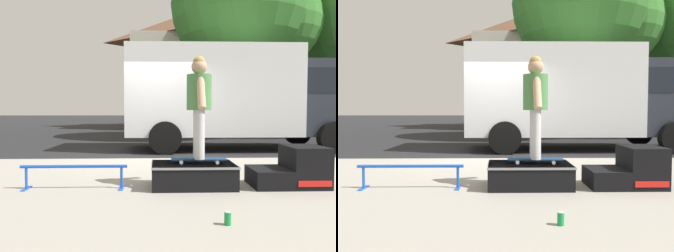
{
  "view_description": "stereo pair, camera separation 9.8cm",
  "coord_description": "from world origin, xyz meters",
  "views": [
    {
      "loc": [
        0.03,
        -7.67,
        1.2
      ],
      "look_at": [
        0.23,
        -1.82,
        0.91
      ],
      "focal_mm": 34.36,
      "sensor_mm": 36.0,
      "label": 1
    },
    {
      "loc": [
        0.13,
        -7.68,
        1.2
      ],
      "look_at": [
        0.23,
        -1.82,
        0.91
      ],
      "focal_mm": 34.36,
      "sensor_mm": 36.0,
      "label": 2
    }
  ],
  "objects": [
    {
      "name": "street_tree_main",
      "position": [
        3.82,
        5.98,
        5.48
      ],
      "size": [
        6.32,
        5.75,
        8.53
      ],
      "color": "brown",
      "rests_on": "ground"
    },
    {
      "name": "soda_can",
      "position": [
        0.7,
        -4.73,
        0.18
      ],
      "size": [
        0.07,
        0.07,
        0.13
      ],
      "color": "#198C3F",
      "rests_on": "sidewalk_slab"
    },
    {
      "name": "house_behind",
      "position": [
        2.9,
        15.56,
        4.24
      ],
      "size": [
        9.54,
        8.23,
        8.4
      ],
      "color": "beige",
      "rests_on": "ground"
    },
    {
      "name": "skateboard",
      "position": [
        0.62,
        -3.19,
        0.51
      ],
      "size": [
        0.79,
        0.23,
        0.07
      ],
      "color": "navy",
      "rests_on": "skate_box"
    },
    {
      "name": "skate_box",
      "position": [
        0.54,
        -3.2,
        0.3
      ],
      "size": [
        1.17,
        0.71,
        0.33
      ],
      "color": "black",
      "rests_on": "sidewalk_slab"
    },
    {
      "name": "box_truck",
      "position": [
        2.62,
        2.2,
        1.7
      ],
      "size": [
        6.91,
        2.63,
        3.05
      ],
      "color": "white",
      "rests_on": "ground"
    },
    {
      "name": "kicker_ramp",
      "position": [
        1.97,
        -3.2,
        0.36
      ],
      "size": [
        1.03,
        0.66,
        0.57
      ],
      "color": "black",
      "rests_on": "sidewalk_slab"
    },
    {
      "name": "grind_rail",
      "position": [
        -1.11,
        -3.26,
        0.37
      ],
      "size": [
        1.46,
        0.28,
        0.33
      ],
      "color": "blue",
      "rests_on": "sidewalk_slab"
    },
    {
      "name": "sidewalk_slab",
      "position": [
        0.0,
        -3.0,
        0.06
      ],
      "size": [
        50.0,
        5.0,
        0.12
      ],
      "primitive_type": "cube",
      "color": "gray",
      "rests_on": "ground"
    },
    {
      "name": "skater_kid",
      "position": [
        0.62,
        -3.19,
        1.36
      ],
      "size": [
        0.35,
        0.74,
        1.43
      ],
      "color": "silver",
      "rests_on": "skateboard"
    },
    {
      "name": "ground_plane",
      "position": [
        0.0,
        0.0,
        0.0
      ],
      "size": [
        140.0,
        140.0,
        0.0
      ],
      "primitive_type": "plane",
      "color": "black"
    }
  ]
}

